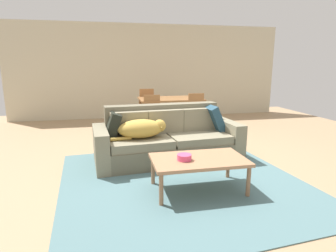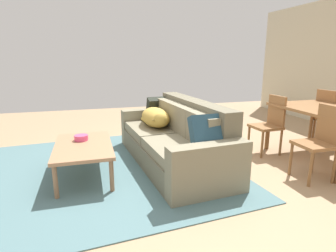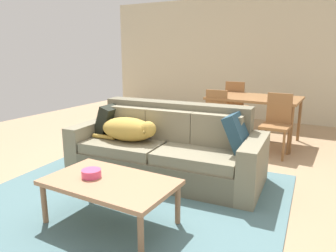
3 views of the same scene
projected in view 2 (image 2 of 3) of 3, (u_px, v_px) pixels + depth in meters
ground_plane at (181, 170)px, 3.72m from camera, size 10.00×10.00×0.00m
area_rug at (109, 169)px, 3.75m from camera, size 3.40×3.41×0.01m
couch at (176, 140)px, 3.93m from camera, size 2.42×1.14×0.89m
dog_on_left_cushion at (156, 117)px, 4.22m from camera, size 0.87×0.44×0.29m
throw_pillow_by_left_arm at (159, 109)px, 4.67m from camera, size 0.30×0.42×0.43m
throw_pillow_by_right_arm at (210, 135)px, 3.08m from camera, size 0.32×0.46×0.46m
coffee_table at (83, 148)px, 3.45m from camera, size 1.15×0.69×0.42m
bowl_on_coffee_table at (81, 138)px, 3.60m from camera, size 0.18×0.18×0.07m
dining_table at (326, 113)px, 3.92m from camera, size 1.47×0.94×0.77m
dining_chair_near_left at (270, 122)px, 4.29m from camera, size 0.42×0.42×0.91m
dining_chair_near_right at (320, 139)px, 3.35m from camera, size 0.41×0.41×0.92m
dining_chair_far_left at (328, 116)px, 4.59m from camera, size 0.42×0.42×0.96m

